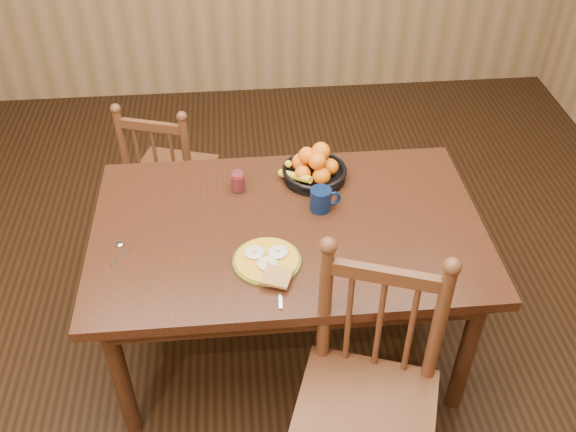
{
  "coord_description": "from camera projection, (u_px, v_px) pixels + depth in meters",
  "views": [
    {
      "loc": [
        -0.18,
        -1.98,
        2.47
      ],
      "look_at": [
        0.0,
        0.0,
        0.8
      ],
      "focal_mm": 40.0,
      "sensor_mm": 36.0,
      "label": 1
    }
  ],
  "objects": [
    {
      "name": "breakfast_plate",
      "position": [
        268.0,
        261.0,
        2.45
      ],
      "size": [
        0.26,
        0.3,
        0.04
      ],
      "color": "#59601E",
      "rests_on": "dining_table"
    },
    {
      "name": "chair_far",
      "position": [
        170.0,
        174.0,
        3.42
      ],
      "size": [
        0.5,
        0.49,
        0.9
      ],
      "rotation": [
        0.0,
        0.0,
        2.84
      ],
      "color": "#492815",
      "rests_on": "ground"
    },
    {
      "name": "spoon",
      "position": [
        120.0,
        248.0,
        2.52
      ],
      "size": [
        0.08,
        0.15,
        0.01
      ],
      "rotation": [
        0.0,
        0.0,
        -0.6
      ],
      "color": "silver",
      "rests_on": "dining_table"
    },
    {
      "name": "room",
      "position": [
        288.0,
        96.0,
        2.24
      ],
      "size": [
        4.52,
        5.02,
        2.72
      ],
      "color": "black",
      "rests_on": "ground"
    },
    {
      "name": "juice_glass",
      "position": [
        238.0,
        182.0,
        2.78
      ],
      "size": [
        0.06,
        0.06,
        0.09
      ],
      "color": "silver",
      "rests_on": "dining_table"
    },
    {
      "name": "coffee_mug",
      "position": [
        322.0,
        199.0,
        2.68
      ],
      "size": [
        0.13,
        0.09,
        0.1
      ],
      "color": "#0A1839",
      "rests_on": "dining_table"
    },
    {
      "name": "chair_near",
      "position": [
        368.0,
        398.0,
        2.27
      ],
      "size": [
        0.61,
        0.59,
        1.06
      ],
      "rotation": [
        0.0,
        0.0,
        -0.34
      ],
      "color": "#492815",
      "rests_on": "ground"
    },
    {
      "name": "fruit_bowl",
      "position": [
        314.0,
        168.0,
        2.84
      ],
      "size": [
        0.29,
        0.29,
        0.17
      ],
      "color": "black",
      "rests_on": "dining_table"
    },
    {
      "name": "fork",
      "position": [
        280.0,
        288.0,
        2.35
      ],
      "size": [
        0.04,
        0.18,
        0.0
      ],
      "rotation": [
        0.0,
        0.0,
        -0.04
      ],
      "color": "silver",
      "rests_on": "dining_table"
    },
    {
      "name": "dining_table",
      "position": [
        288.0,
        241.0,
        2.68
      ],
      "size": [
        1.6,
        1.0,
        0.75
      ],
      "color": "black",
      "rests_on": "ground"
    }
  ]
}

